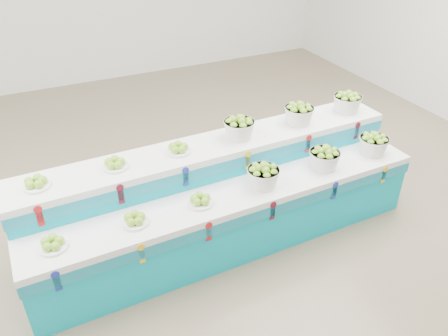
{
  "coord_description": "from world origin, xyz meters",
  "views": [
    {
      "loc": [
        -1.18,
        -3.7,
        3.3
      ],
      "look_at": [
        0.47,
        -0.23,
        0.87
      ],
      "focal_mm": 36.25,
      "sensor_mm": 36.0,
      "label": 1
    }
  ],
  "objects_px": {
    "basket_lower_left": "(263,175)",
    "basket_upper_right": "(347,102)",
    "plate_upper_mid": "(115,163)",
    "display_stand": "(224,197)"
  },
  "relations": [
    {
      "from": "basket_lower_left",
      "to": "basket_upper_right",
      "type": "xyz_separation_m",
      "value": [
        1.42,
        0.55,
        0.3
      ]
    },
    {
      "from": "display_stand",
      "to": "basket_upper_right",
      "type": "bearing_deg",
      "value": 8.39
    },
    {
      "from": "plate_upper_mid",
      "to": "basket_lower_left",
      "type": "bearing_deg",
      "value": -19.76
    },
    {
      "from": "basket_lower_left",
      "to": "plate_upper_mid",
      "type": "height_order",
      "value": "plate_upper_mid"
    },
    {
      "from": "display_stand",
      "to": "basket_upper_right",
      "type": "height_order",
      "value": "basket_upper_right"
    },
    {
      "from": "basket_lower_left",
      "to": "basket_upper_right",
      "type": "relative_size",
      "value": 1.0
    },
    {
      "from": "display_stand",
      "to": "basket_lower_left",
      "type": "bearing_deg",
      "value": -39.9
    },
    {
      "from": "basket_lower_left",
      "to": "plate_upper_mid",
      "type": "xyz_separation_m",
      "value": [
        -1.34,
        0.48,
        0.23
      ]
    },
    {
      "from": "plate_upper_mid",
      "to": "basket_upper_right",
      "type": "distance_m",
      "value": 2.76
    },
    {
      "from": "plate_upper_mid",
      "to": "basket_upper_right",
      "type": "height_order",
      "value": "basket_upper_right"
    }
  ]
}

